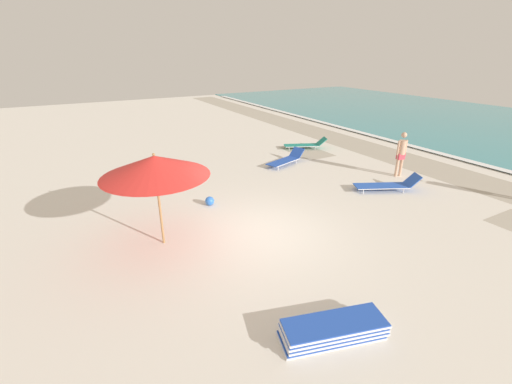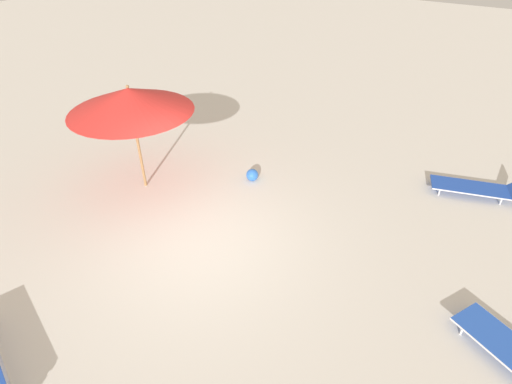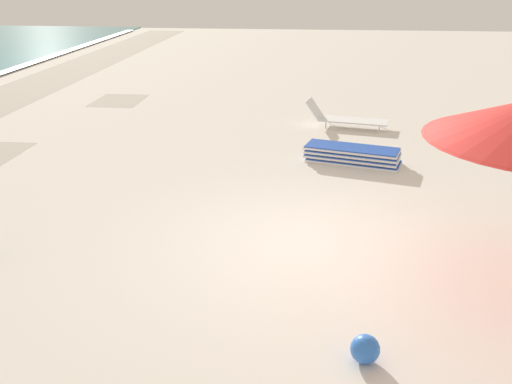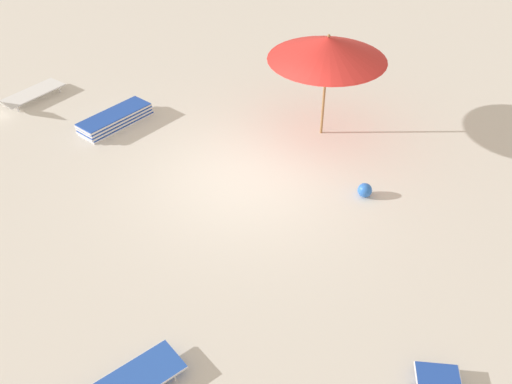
# 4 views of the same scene
# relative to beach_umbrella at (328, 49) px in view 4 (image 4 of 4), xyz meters

# --- Properties ---
(ground_plane) EXTENTS (60.00, 60.00, 0.16)m
(ground_plane) POSITION_rel_beach_umbrella_xyz_m (0.80, 2.36, -2.18)
(ground_plane) COLOR silver
(beach_umbrella) EXTENTS (2.60, 2.60, 2.42)m
(beach_umbrella) POSITION_rel_beach_umbrella_xyz_m (0.00, 0.00, 0.00)
(beach_umbrella) COLOR #9E7547
(beach_umbrella) RESTS_ON ground_plane
(lounger_stack) EXTENTS (1.09, 1.98, 0.32)m
(lounger_stack) POSITION_rel_beach_umbrella_xyz_m (4.60, 1.72, -1.93)
(lounger_stack) COLOR blue
(lounger_stack) RESTS_ON ground_plane
(sun_lounger_under_umbrella) EXTENTS (1.00, 2.06, 0.63)m
(sun_lounger_under_umbrella) POSITION_rel_beach_umbrella_xyz_m (7.36, 1.74, -1.87)
(sun_lounger_under_umbrella) COLOR white
(sun_lounger_under_umbrella) RESTS_ON ground_plane
(beach_ball) EXTENTS (0.29, 0.29, 0.29)m
(beach_ball) POSITION_rel_beach_umbrella_xyz_m (-1.60, 1.93, -1.95)
(beach_ball) COLOR blue
(beach_ball) RESTS_ON ground_plane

